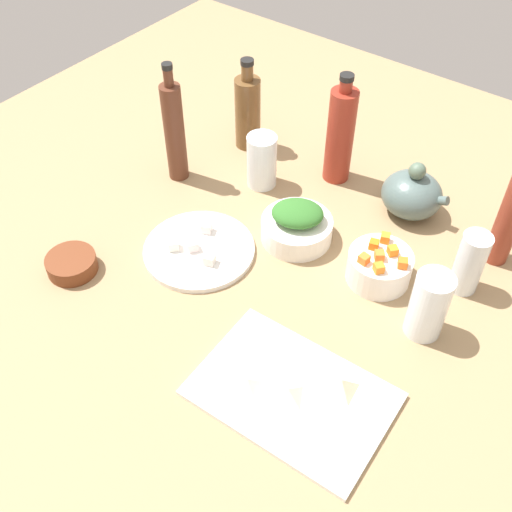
{
  "coord_description": "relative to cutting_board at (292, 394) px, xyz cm",
  "views": [
    {
      "loc": [
        51.21,
        -67.56,
        95.12
      ],
      "look_at": [
        0.0,
        0.0,
        8.0
      ],
      "focal_mm": 43.09,
      "sensor_mm": 36.0,
      "label": 1
    }
  ],
  "objects": [
    {
      "name": "dumpling_1",
      "position": [
        0.02,
        -1.25,
        1.86
      ],
      "size": [
        5.63,
        5.98,
        2.72
      ],
      "primitive_type": "pyramid",
      "rotation": [
        0.0,
        0.0,
        4.46
      ],
      "color": "beige",
      "rests_on": "cutting_board"
    },
    {
      "name": "bowl_carrots",
      "position": [
        -1.84,
        32.85,
        2.71
      ],
      "size": [
        12.84,
        12.84,
        6.41
      ],
      "primitive_type": "cylinder",
      "color": "white",
      "rests_on": "tabletop"
    },
    {
      "name": "teapot",
      "position": [
        -6.19,
        54.76,
        4.72
      ],
      "size": [
        15.12,
        12.82,
        13.4
      ],
      "color": "#4E615F",
      "rests_on": "tabletop"
    },
    {
      "name": "chopped_greens_mound",
      "position": [
        -21.54,
        32.57,
        6.56
      ],
      "size": [
        13.86,
        13.13,
        4.04
      ],
      "primitive_type": "ellipsoid",
      "rotation": [
        0.0,
        0.0,
        0.53
      ],
      "color": "#316B28",
      "rests_on": "bowl_greens"
    },
    {
      "name": "bottle_3",
      "position": [
        -50.79,
        53.5,
        9.22
      ],
      "size": [
        6.31,
        6.31,
        23.25
      ],
      "color": "brown",
      "rests_on": "tabletop"
    },
    {
      "name": "tofu_cube_0",
      "position": [
        -36.12,
        15.56,
        1.8
      ],
      "size": [
        3.04,
        3.04,
        2.2
      ],
      "primitive_type": "cube",
      "rotation": [
        0.0,
        0.0,
        2.58
      ],
      "color": "white",
      "rests_on": "plate_tofu"
    },
    {
      "name": "plate_tofu",
      "position": [
        -35.35,
        16.66,
        0.1
      ],
      "size": [
        23.38,
        23.38,
        1.2
      ],
      "primitive_type": "cylinder",
      "color": "white",
      "rests_on": "tabletop"
    },
    {
      "name": "carrot_cube_3",
      "position": [
        -3.36,
        36.82,
        6.81
      ],
      "size": [
        2.35,
        2.35,
        1.8
      ],
      "primitive_type": "cube",
      "rotation": [
        0.0,
        0.0,
        1.96
      ],
      "color": "orange",
      "rests_on": "bowl_carrots"
    },
    {
      "name": "drinking_glass_0",
      "position": [
        12.74,
        40.99,
        6.35
      ],
      "size": [
        5.64,
        5.64,
        13.71
      ],
      "primitive_type": "cylinder",
      "color": "white",
      "rests_on": "tabletop"
    },
    {
      "name": "bowl_greens",
      "position": [
        -21.54,
        32.57,
        2.02
      ],
      "size": [
        15.2,
        15.2,
        5.04
      ],
      "primitive_type": "cylinder",
      "color": "white",
      "rests_on": "tabletop"
    },
    {
      "name": "carrot_cube_1",
      "position": [
        -4.23,
        33.79,
        6.81
      ],
      "size": [
        2.23,
        2.23,
        1.8
      ],
      "primitive_type": "cube",
      "rotation": [
        0.0,
        0.0,
        0.28
      ],
      "color": "orange",
      "rests_on": "bowl_carrots"
    },
    {
      "name": "dumpling_0",
      "position": [
        6.3,
        5.28,
        2.1
      ],
      "size": [
        6.94,
        7.11,
        3.19
      ],
      "primitive_type": "pyramid",
      "rotation": [
        0.0,
        0.0,
        0.98
      ],
      "color": "beige",
      "rests_on": "cutting_board"
    },
    {
      "name": "carrot_cube_4",
      "position": [
        -1.88,
        31.78,
        6.81
      ],
      "size": [
        2.52,
        2.52,
        1.8
      ],
      "primitive_type": "cube",
      "rotation": [
        0.0,
        0.0,
        2.22
      ],
      "color": "orange",
      "rests_on": "bowl_carrots"
    },
    {
      "name": "cutting_board",
      "position": [
        0.0,
        0.0,
        0.0
      ],
      "size": [
        33.85,
        23.58,
        1.0
      ],
      "primitive_type": "cube",
      "rotation": [
        0.0,
        0.0,
        0.04
      ],
      "color": "white",
      "rests_on": "tabletop"
    },
    {
      "name": "bottle_0",
      "position": [
        -26.03,
        55.73,
        11.43
      ],
      "size": [
        6.27,
        6.27,
        26.87
      ],
      "color": "maroon",
      "rests_on": "tabletop"
    },
    {
      "name": "carrot_cube_6",
      "position": [
        2.68,
        32.68,
        6.81
      ],
      "size": [
        2.44,
        2.44,
        1.8
      ],
      "primitive_type": "cube",
      "rotation": [
        0.0,
        0.0,
        0.49
      ],
      "color": "orange",
      "rests_on": "bowl_carrots"
    },
    {
      "name": "carrot_cube_0",
      "position": [
        -0.46,
        34.52,
        6.81
      ],
      "size": [
        2.54,
        2.54,
        1.8
      ],
      "primitive_type": "cube",
      "rotation": [
        0.0,
        0.0,
        2.41
      ],
      "color": "orange",
      "rests_on": "bowl_carrots"
    },
    {
      "name": "carrot_cube_5",
      "position": [
        -3.77,
        29.17,
        6.81
      ],
      "size": [
        2.05,
        2.05,
        1.8
      ],
      "primitive_type": "cube",
      "rotation": [
        0.0,
        0.0,
        1.42
      ],
      "color": "orange",
      "rests_on": "bowl_carrots"
    },
    {
      "name": "tabletop",
      "position": [
        -22.16,
        19.07,
        -2.0
      ],
      "size": [
        190.0,
        190.0,
        3.0
      ],
      "primitive_type": "cube",
      "color": "#9A7C56",
      "rests_on": "ground"
    },
    {
      "name": "tofu_cube_1",
      "position": [
        -37.33,
        21.53,
        1.8
      ],
      "size": [
        2.92,
        2.92,
        2.2
      ],
      "primitive_type": "cube",
      "rotation": [
        0.0,
        0.0,
        2.0
      ],
      "color": "white",
      "rests_on": "plate_tofu"
    },
    {
      "name": "carrot_cube_2",
      "position": [
        -0.33,
        28.82,
        6.81
      ],
      "size": [
        2.53,
        2.53,
        1.8
      ],
      "primitive_type": "cube",
      "rotation": [
        0.0,
        0.0,
        0.88
      ],
      "color": "orange",
      "rests_on": "bowl_carrots"
    },
    {
      "name": "dumpling_2",
      "position": [
        -6.84,
        -3.7,
        1.62
      ],
      "size": [
        6.32,
        6.07,
        2.24
      ],
      "primitive_type": "pyramid",
      "rotation": [
        0.0,
        0.0,
        5.77
      ],
      "color": "beige",
      "rests_on": "cutting_board"
    },
    {
      "name": "tofu_cube_3",
      "position": [
        -39.4,
        13.39,
        1.8
      ],
      "size": [
        3.11,
        3.11,
        2.2
      ],
      "primitive_type": "cube",
      "rotation": [
        0.0,
        0.0,
        2.4
      ],
      "color": "white",
      "rests_on": "plate_tofu"
    },
    {
      "name": "drinking_glass_2",
      "position": [
        11.23,
        26.35,
        6.6
      ],
      "size": [
        6.91,
        6.91,
        14.19
      ],
      "primitive_type": "cylinder",
      "color": "white",
      "rests_on": "tabletop"
    },
    {
      "name": "tofu_cube_2",
      "position": [
        -30.75,
        14.7,
        1.8
      ],
      "size": [
        2.84,
        2.84,
        2.2
      ],
      "primitive_type": "cube",
      "rotation": [
        0.0,
        0.0,
        0.37
      ],
      "color": "white",
      "rests_on": "plate_tofu"
    },
    {
      "name": "drinking_glass_1",
      "position": [
        -38.66,
        43.02,
        5.96
      ],
      "size": [
        6.93,
        6.93,
        12.91
      ],
      "primitive_type": "cylinder",
      "color": "white",
      "rests_on": "tabletop"
    },
    {
      "name": "bottle_1",
      "position": [
        14.87,
        52.66,
        11.93
      ],
      "size": [
        4.91,
        4.91,
        28.81
      ],
      "color": "maroon",
      "rests_on": "tabletop"
    },
    {
      "name": "bottle_2",
      "position": [
        -56.15,
        33.39,
        12.13
      ],
      "size": [
        4.69,
        4.69,
        29.17
      ],
      "color": "#562D1E",
      "rests_on": "tabletop"
    },
    {
      "name": "bowl_small_side",
      "position": [
        -52.6,
        -2.8,
        1.22
      ],
      "size": [
        10.21,
        10.21,
        3.43
      ],
      "primitive_type": "cylinder",
      "color": "brown",
      "rests_on": "tabletop"
    }
  ]
}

